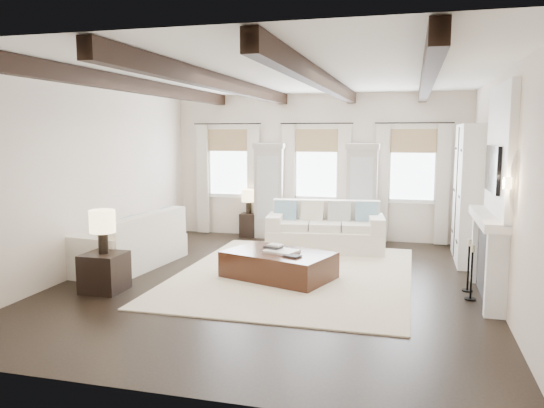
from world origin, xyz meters
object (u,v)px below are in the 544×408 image
(sofa_left, at_px, (134,245))
(side_table_front, at_px, (104,272))
(sofa_back, at_px, (325,231))
(ottoman, at_px, (279,265))
(side_table_back, at_px, (249,225))

(sofa_left, xyz_separation_m, side_table_front, (0.31, -1.42, -0.10))
(sofa_left, relative_size, side_table_front, 4.04)
(sofa_back, bearing_deg, ottoman, -99.85)
(ottoman, bearing_deg, sofa_left, -163.39)
(side_table_back, bearing_deg, side_table_front, -100.23)
(side_table_front, bearing_deg, side_table_back, 79.77)
(sofa_left, relative_size, ottoman, 1.39)
(sofa_left, distance_m, side_table_back, 3.35)
(sofa_back, xyz_separation_m, sofa_left, (-3.04, -2.19, -0.00))
(side_table_back, bearing_deg, sofa_back, -26.78)
(sofa_back, xyz_separation_m, side_table_front, (-2.73, -3.61, -0.10))
(sofa_left, height_order, side_table_front, sofa_left)
(sofa_left, bearing_deg, ottoman, -1.97)
(sofa_left, distance_m, ottoman, 2.66)
(sofa_left, xyz_separation_m, ottoman, (2.65, -0.09, -0.17))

